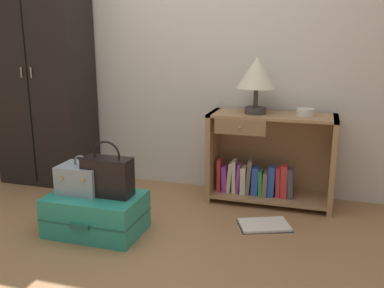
{
  "coord_description": "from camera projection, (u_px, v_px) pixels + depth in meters",
  "views": [
    {
      "loc": [
        1.1,
        -2.1,
        1.32
      ],
      "look_at": [
        0.2,
        0.82,
        0.55
      ],
      "focal_mm": 39.83,
      "sensor_mm": 36.0,
      "label": 1
    }
  ],
  "objects": [
    {
      "name": "ground_plane",
      "position": [
        120.0,
        261.0,
        2.59
      ],
      "size": [
        9.0,
        9.0,
        0.0
      ],
      "primitive_type": "plane",
      "color": "#9E7047"
    },
    {
      "name": "back_wall",
      "position": [
        192.0,
        40.0,
        3.66
      ],
      "size": [
        6.4,
        0.1,
        2.6
      ],
      "primitive_type": "cube",
      "color": "beige",
      "rests_on": "ground_plane"
    },
    {
      "name": "wardrobe",
      "position": [
        43.0,
        70.0,
        3.83
      ],
      "size": [
        0.81,
        0.47,
        2.06
      ],
      "color": "black",
      "rests_on": "ground_plane"
    },
    {
      "name": "bookshelf",
      "position": [
        267.0,
        161.0,
        3.45
      ],
      "size": [
        0.99,
        0.39,
        0.73
      ],
      "color": "#A37A51",
      "rests_on": "ground_plane"
    },
    {
      "name": "table_lamp",
      "position": [
        257.0,
        75.0,
        3.3
      ],
      "size": [
        0.31,
        0.31,
        0.44
      ],
      "color": "#3D3838",
      "rests_on": "bookshelf"
    },
    {
      "name": "bowl",
      "position": [
        305.0,
        112.0,
        3.27
      ],
      "size": [
        0.14,
        0.14,
        0.06
      ],
      "primitive_type": "cylinder",
      "color": "silver",
      "rests_on": "bookshelf"
    },
    {
      "name": "suitcase_large",
      "position": [
        96.0,
        214.0,
        2.94
      ],
      "size": [
        0.65,
        0.44,
        0.27
      ],
      "color": "teal",
      "rests_on": "ground_plane"
    },
    {
      "name": "train_case",
      "position": [
        82.0,
        178.0,
        2.94
      ],
      "size": [
        0.3,
        0.24,
        0.26
      ],
      "color": "#8E99A3",
      "rests_on": "suitcase_large"
    },
    {
      "name": "handbag",
      "position": [
        108.0,
        176.0,
        2.87
      ],
      "size": [
        0.33,
        0.15,
        0.38
      ],
      "color": "black",
      "rests_on": "suitcase_large"
    },
    {
      "name": "bottle",
      "position": [
        53.0,
        209.0,
        3.14
      ],
      "size": [
        0.08,
        0.08,
        0.18
      ],
      "color": "white",
      "rests_on": "ground_plane"
    },
    {
      "name": "open_book_on_floor",
      "position": [
        264.0,
        225.0,
        3.06
      ],
      "size": [
        0.43,
        0.36,
        0.02
      ],
      "color": "white",
      "rests_on": "ground_plane"
    }
  ]
}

